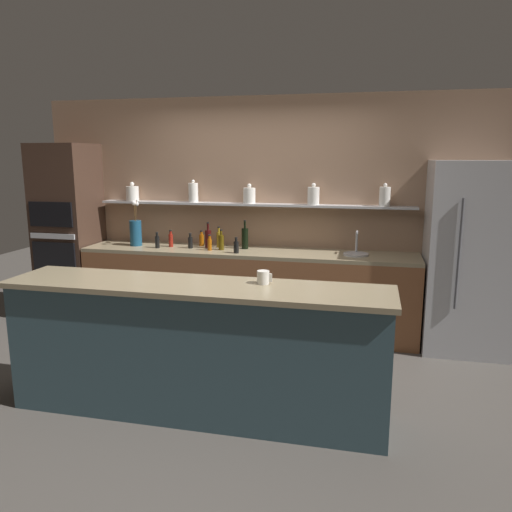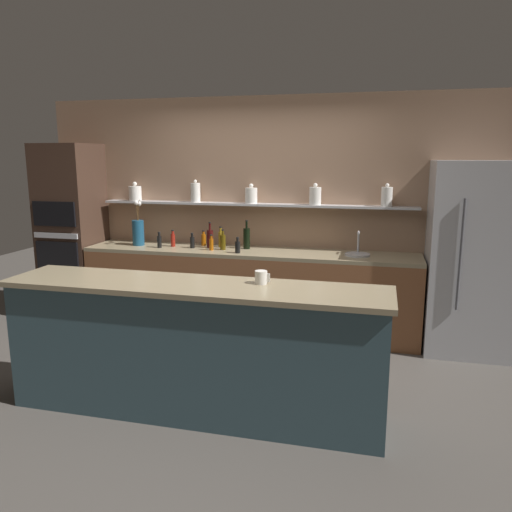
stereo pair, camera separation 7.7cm
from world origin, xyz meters
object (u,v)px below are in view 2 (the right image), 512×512
Objects in this scene: bottle_sauce_0 at (192,242)px; bottle_sauce_3 at (238,247)px; oven_tower at (72,232)px; bottle_oil_2 at (223,242)px; bottle_sauce_1 at (204,239)px; bottle_wine_7 at (247,238)px; bottle_sauce_9 at (173,239)px; bottle_wine_4 at (210,238)px; bottle_sauce_6 at (211,243)px; refrigerator at (470,258)px; bottle_sauce_5 at (159,241)px; sink_fixture at (357,253)px; flower_vase at (138,231)px; bottle_oil_8 at (221,239)px; coffee_mug at (261,277)px.

bottle_sauce_3 is at bearing -15.83° from bottle_sauce_0.
bottle_oil_2 is (1.91, -0.03, -0.03)m from oven_tower.
bottle_sauce_0 is 0.19m from bottle_sauce_1.
bottle_sauce_9 is (-0.86, -0.07, -0.04)m from bottle_wine_7.
bottle_wine_4 is at bearing -174.06° from bottle_wine_7.
bottle_sauce_1 is 0.31m from bottle_sauce_6.
bottle_sauce_3 is at bearing -13.50° from bottle_sauce_9.
bottle_wine_4 is at bearing 178.06° from refrigerator.
bottle_sauce_6 is 0.40m from bottle_wine_7.
bottle_wine_4 is 0.58m from bottle_sauce_5.
sink_fixture is 2.21m from bottle_sauce_5.
sink_fixture is 1.59m from bottle_sauce_6.
oven_tower is at bearing 177.35° from bottle_sauce_6.
flower_vase is at bearing 163.46° from bottle_sauce_5.
bottle_wine_7 is 1.67× the size of bottle_sauce_9.
flower_vase is 1.81× the size of bottle_wine_4.
bottle_sauce_9 is at bearing 1.24° from oven_tower.
bottle_sauce_1 is 0.56× the size of bottle_wine_7.
sink_fixture is at bearing 0.22° from oven_tower.
bottle_oil_8 is at bearing 77.81° from bottle_sauce_6.
oven_tower is 1.29m from bottle_sauce_9.
bottle_sauce_5 is (-0.74, -0.05, -0.01)m from bottle_oil_2.
coffee_mug is (0.64, -1.60, 0.08)m from bottle_sauce_3.
oven_tower is at bearing -178.14° from bottle_wine_4.
bottle_sauce_6 is at bearing 119.98° from coffee_mug.
bottle_sauce_0 is 2.15m from coffee_mug.
bottle_sauce_6 is (0.06, -0.14, -0.03)m from bottle_wine_4.
bottle_oil_2 is 0.26m from bottle_sauce_3.
oven_tower is 2.15m from bottle_wine_7.
bottle_wine_7 reaches higher than sink_fixture.
flower_vase is 2.02× the size of sink_fixture.
bottle_sauce_1 is (0.75, 0.15, -0.09)m from flower_vase.
bottle_sauce_1 is 0.61m from bottle_sauce_3.
bottle_sauce_0 is at bearing 163.24° from bottle_sauce_6.
bottle_wine_7 is 2.92× the size of coffee_mug.
bottle_wine_4 is 0.12m from bottle_oil_8.
coffee_mug is at bearing -43.13° from flower_vase.
oven_tower reaches higher than flower_vase.
oven_tower is 1.62m from bottle_sauce_1.
bottle_oil_2 reaches higher than coffee_mug.
flower_vase is 0.33m from bottle_sauce_5.
bottle_sauce_6 is 0.91× the size of bottle_sauce_9.
bottle_sauce_3 is (0.58, -0.17, -0.00)m from bottle_sauce_0.
bottle_sauce_6 is (0.18, -0.25, 0.00)m from bottle_sauce_1.
bottle_oil_2 is (-2.56, 0.01, 0.06)m from refrigerator.
bottle_sauce_9 is (-0.32, -0.14, 0.01)m from bottle_sauce_1.
bottle_sauce_5 is at bearing -169.68° from bottle_wine_7.
oven_tower is 3.29m from coffee_mug.
bottle_wine_7 is at bearing 27.23° from bottle_sauce_6.
flower_vase is (0.87, 0.01, 0.05)m from oven_tower.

